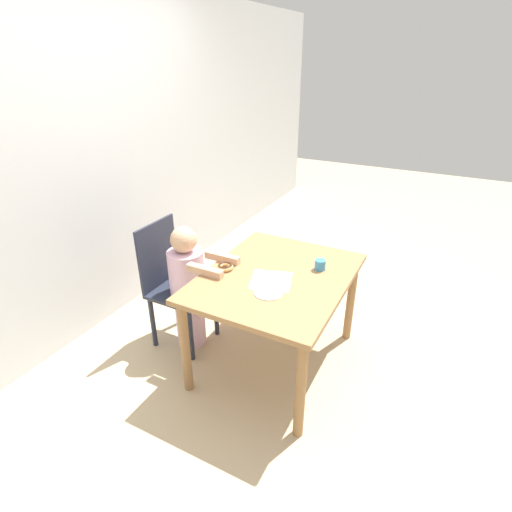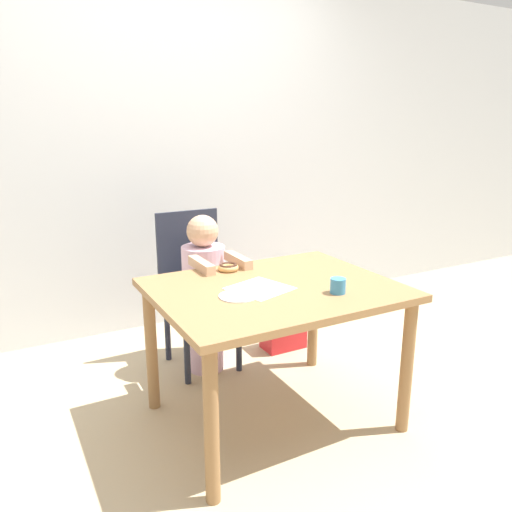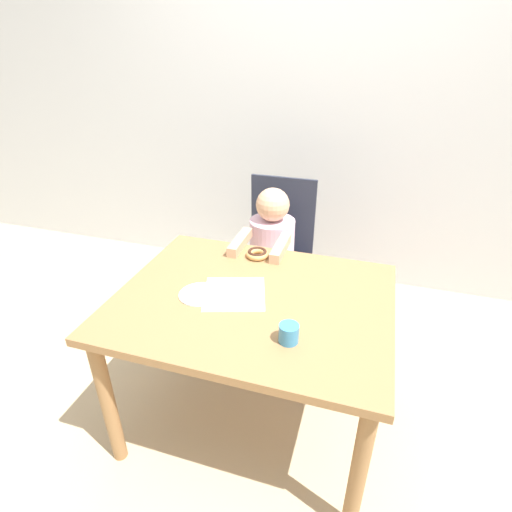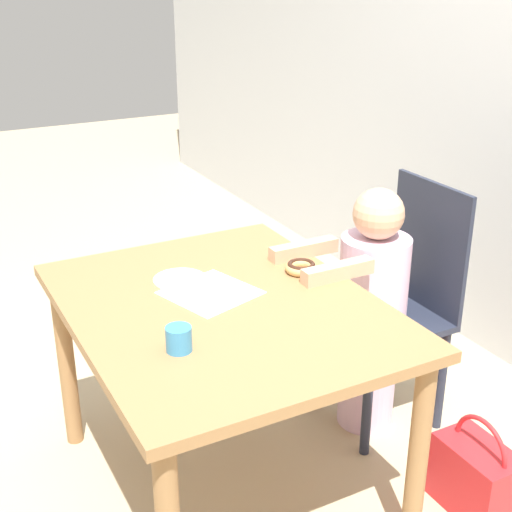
{
  "view_description": "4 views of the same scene",
  "coord_description": "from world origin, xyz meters",
  "px_view_note": "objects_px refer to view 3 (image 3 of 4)",
  "views": [
    {
      "loc": [
        -2.05,
        -0.92,
        1.98
      ],
      "look_at": [
        -0.03,
        0.13,
        0.83
      ],
      "focal_mm": 28.0,
      "sensor_mm": 36.0,
      "label": 1
    },
    {
      "loc": [
        -1.15,
        -1.94,
        1.47
      ],
      "look_at": [
        -0.03,
        0.13,
        0.83
      ],
      "focal_mm": 35.0,
      "sensor_mm": 36.0,
      "label": 2
    },
    {
      "loc": [
        0.42,
        -1.3,
        1.65
      ],
      "look_at": [
        -0.03,
        0.13,
        0.83
      ],
      "focal_mm": 28.0,
      "sensor_mm": 36.0,
      "label": 3
    },
    {
      "loc": [
        1.77,
        -0.82,
        1.69
      ],
      "look_at": [
        -0.03,
        0.13,
        0.83
      ],
      "focal_mm": 50.0,
      "sensor_mm": 36.0,
      "label": 4
    }
  ],
  "objects_px": {
    "chair": "(277,257)",
    "cup": "(289,333)",
    "handbag": "(363,329)",
    "donut": "(257,254)",
    "child_figure": "(271,266)"
  },
  "relations": [
    {
      "from": "handbag",
      "to": "cup",
      "type": "bearing_deg",
      "value": -106.68
    },
    {
      "from": "donut",
      "to": "handbag",
      "type": "xyz_separation_m",
      "value": [
        0.56,
        0.34,
        -0.6
      ]
    },
    {
      "from": "chair",
      "to": "cup",
      "type": "relative_size",
      "value": 13.2
    },
    {
      "from": "child_figure",
      "to": "donut",
      "type": "xyz_separation_m",
      "value": [
        0.01,
        -0.31,
        0.25
      ]
    },
    {
      "from": "cup",
      "to": "child_figure",
      "type": "bearing_deg",
      "value": 108.88
    },
    {
      "from": "child_figure",
      "to": "donut",
      "type": "height_order",
      "value": "child_figure"
    },
    {
      "from": "chair",
      "to": "child_figure",
      "type": "xyz_separation_m",
      "value": [
        0.0,
        -0.13,
        0.0
      ]
    },
    {
      "from": "child_figure",
      "to": "handbag",
      "type": "relative_size",
      "value": 2.7
    },
    {
      "from": "handbag",
      "to": "donut",
      "type": "bearing_deg",
      "value": -148.43
    },
    {
      "from": "child_figure",
      "to": "cup",
      "type": "bearing_deg",
      "value": -71.12
    },
    {
      "from": "chair",
      "to": "handbag",
      "type": "xyz_separation_m",
      "value": [
        0.57,
        -0.1,
        -0.35
      ]
    },
    {
      "from": "cup",
      "to": "handbag",
      "type": "bearing_deg",
      "value": 73.32
    },
    {
      "from": "child_figure",
      "to": "donut",
      "type": "relative_size",
      "value": 8.77
    },
    {
      "from": "handbag",
      "to": "cup",
      "type": "xyz_separation_m",
      "value": [
        -0.27,
        -0.9,
        0.61
      ]
    },
    {
      "from": "chair",
      "to": "donut",
      "type": "xyz_separation_m",
      "value": [
        0.01,
        -0.44,
        0.25
      ]
    }
  ]
}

